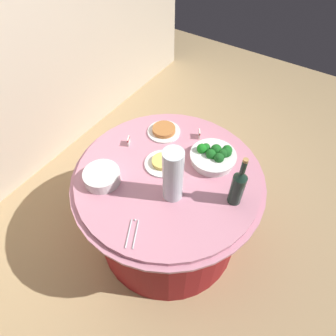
{
  "coord_description": "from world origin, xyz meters",
  "views": [
    {
      "loc": [
        -0.92,
        -0.6,
        2.08
      ],
      "look_at": [
        0.0,
        0.0,
        0.79
      ],
      "focal_mm": 31.38,
      "sensor_mm": 36.0,
      "label": 1
    }
  ],
  "objects_px": {
    "decorative_fruit_vase": "(173,176)",
    "food_plate_peanuts": "(164,131)",
    "serving_tongs": "(132,232)",
    "label_placard_front": "(200,134)",
    "plate_stack": "(102,177)",
    "broccoli_bowl": "(214,156)",
    "wine_bottle": "(238,186)",
    "food_plate_noodles": "(163,163)",
    "label_placard_mid": "(129,141)"
  },
  "relations": [
    {
      "from": "decorative_fruit_vase",
      "to": "food_plate_peanuts",
      "type": "height_order",
      "value": "decorative_fruit_vase"
    },
    {
      "from": "decorative_fruit_vase",
      "to": "serving_tongs",
      "type": "distance_m",
      "value": 0.35
    },
    {
      "from": "serving_tongs",
      "to": "label_placard_front",
      "type": "bearing_deg",
      "value": 4.28
    },
    {
      "from": "plate_stack",
      "to": "label_placard_front",
      "type": "relative_size",
      "value": 3.82
    },
    {
      "from": "broccoli_bowl",
      "to": "decorative_fruit_vase",
      "type": "xyz_separation_m",
      "value": [
        -0.35,
        0.07,
        0.11
      ]
    },
    {
      "from": "wine_bottle",
      "to": "food_plate_peanuts",
      "type": "relative_size",
      "value": 1.53
    },
    {
      "from": "plate_stack",
      "to": "food_plate_noodles",
      "type": "height_order",
      "value": "plate_stack"
    },
    {
      "from": "serving_tongs",
      "to": "decorative_fruit_vase",
      "type": "bearing_deg",
      "value": -7.68
    },
    {
      "from": "plate_stack",
      "to": "food_plate_noodles",
      "type": "xyz_separation_m",
      "value": [
        0.29,
        -0.22,
        -0.02
      ]
    },
    {
      "from": "serving_tongs",
      "to": "food_plate_peanuts",
      "type": "bearing_deg",
      "value": 21.77
    },
    {
      "from": "decorative_fruit_vase",
      "to": "broccoli_bowl",
      "type": "bearing_deg",
      "value": -12.0
    },
    {
      "from": "food_plate_noodles",
      "to": "food_plate_peanuts",
      "type": "height_order",
      "value": "food_plate_peanuts"
    },
    {
      "from": "food_plate_peanuts",
      "to": "serving_tongs",
      "type": "bearing_deg",
      "value": -158.23
    },
    {
      "from": "broccoli_bowl",
      "to": "food_plate_peanuts",
      "type": "xyz_separation_m",
      "value": [
        0.05,
        0.4,
        -0.03
      ]
    },
    {
      "from": "food_plate_noodles",
      "to": "label_placard_front",
      "type": "xyz_separation_m",
      "value": [
        0.33,
        -0.07,
        0.02
      ]
    },
    {
      "from": "wine_bottle",
      "to": "label_placard_mid",
      "type": "relative_size",
      "value": 6.11
    },
    {
      "from": "serving_tongs",
      "to": "label_placard_front",
      "type": "height_order",
      "value": "label_placard_front"
    },
    {
      "from": "wine_bottle",
      "to": "serving_tongs",
      "type": "height_order",
      "value": "wine_bottle"
    },
    {
      "from": "wine_bottle",
      "to": "serving_tongs",
      "type": "relative_size",
      "value": 2.07
    },
    {
      "from": "wine_bottle",
      "to": "decorative_fruit_vase",
      "type": "xyz_separation_m",
      "value": [
        -0.15,
        0.3,
        0.03
      ]
    },
    {
      "from": "serving_tongs",
      "to": "broccoli_bowl",
      "type": "bearing_deg",
      "value": -9.98
    },
    {
      "from": "plate_stack",
      "to": "food_plate_noodles",
      "type": "bearing_deg",
      "value": -36.87
    },
    {
      "from": "broccoli_bowl",
      "to": "wine_bottle",
      "type": "xyz_separation_m",
      "value": [
        -0.2,
        -0.23,
        0.08
      ]
    },
    {
      "from": "serving_tongs",
      "to": "label_placard_front",
      "type": "xyz_separation_m",
      "value": [
        0.79,
        0.06,
        0.03
      ]
    },
    {
      "from": "food_plate_peanuts",
      "to": "label_placard_mid",
      "type": "bearing_deg",
      "value": 149.71
    },
    {
      "from": "broccoli_bowl",
      "to": "plate_stack",
      "type": "height_order",
      "value": "broccoli_bowl"
    },
    {
      "from": "plate_stack",
      "to": "decorative_fruit_vase",
      "type": "xyz_separation_m",
      "value": [
        0.14,
        -0.39,
        0.13
      ]
    },
    {
      "from": "wine_bottle",
      "to": "serving_tongs",
      "type": "xyz_separation_m",
      "value": [
        -0.46,
        0.34,
        -0.12
      ]
    },
    {
      "from": "serving_tongs",
      "to": "label_placard_mid",
      "type": "xyz_separation_m",
      "value": [
        0.49,
        0.41,
        0.03
      ]
    },
    {
      "from": "serving_tongs",
      "to": "label_placard_mid",
      "type": "height_order",
      "value": "label_placard_mid"
    },
    {
      "from": "serving_tongs",
      "to": "food_plate_noodles",
      "type": "height_order",
      "value": "food_plate_noodles"
    },
    {
      "from": "decorative_fruit_vase",
      "to": "serving_tongs",
      "type": "xyz_separation_m",
      "value": [
        -0.31,
        0.04,
        -0.16
      ]
    },
    {
      "from": "wine_bottle",
      "to": "decorative_fruit_vase",
      "type": "distance_m",
      "value": 0.34
    },
    {
      "from": "food_plate_peanuts",
      "to": "label_placard_front",
      "type": "height_order",
      "value": "label_placard_front"
    },
    {
      "from": "serving_tongs",
      "to": "food_plate_peanuts",
      "type": "height_order",
      "value": "food_plate_peanuts"
    },
    {
      "from": "food_plate_noodles",
      "to": "serving_tongs",
      "type": "bearing_deg",
      "value": -164.37
    },
    {
      "from": "wine_bottle",
      "to": "broccoli_bowl",
      "type": "bearing_deg",
      "value": 49.35
    },
    {
      "from": "broccoli_bowl",
      "to": "food_plate_noodles",
      "type": "xyz_separation_m",
      "value": [
        -0.19,
        0.25,
        -0.03
      ]
    },
    {
      "from": "food_plate_noodles",
      "to": "label_placard_front",
      "type": "relative_size",
      "value": 4.0
    },
    {
      "from": "plate_stack",
      "to": "decorative_fruit_vase",
      "type": "bearing_deg",
      "value": -70.64
    },
    {
      "from": "plate_stack",
      "to": "food_plate_noodles",
      "type": "relative_size",
      "value": 0.95
    },
    {
      "from": "food_plate_noodles",
      "to": "label_placard_mid",
      "type": "bearing_deg",
      "value": 85.11
    },
    {
      "from": "decorative_fruit_vase",
      "to": "label_placard_front",
      "type": "relative_size",
      "value": 6.18
    },
    {
      "from": "wine_bottle",
      "to": "label_placard_mid",
      "type": "xyz_separation_m",
      "value": [
        0.03,
        0.75,
        -0.1
      ]
    },
    {
      "from": "serving_tongs",
      "to": "food_plate_peanuts",
      "type": "distance_m",
      "value": 0.76
    },
    {
      "from": "broccoli_bowl",
      "to": "plate_stack",
      "type": "xyz_separation_m",
      "value": [
        -0.49,
        0.47,
        -0.01
      ]
    },
    {
      "from": "plate_stack",
      "to": "label_placard_mid",
      "type": "xyz_separation_m",
      "value": [
        0.32,
        0.06,
        -0.0
      ]
    },
    {
      "from": "plate_stack",
      "to": "wine_bottle",
      "type": "height_order",
      "value": "wine_bottle"
    },
    {
      "from": "food_plate_peanuts",
      "to": "label_placard_front",
      "type": "distance_m",
      "value": 0.24
    },
    {
      "from": "plate_stack",
      "to": "food_plate_noodles",
      "type": "distance_m",
      "value": 0.37
    }
  ]
}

